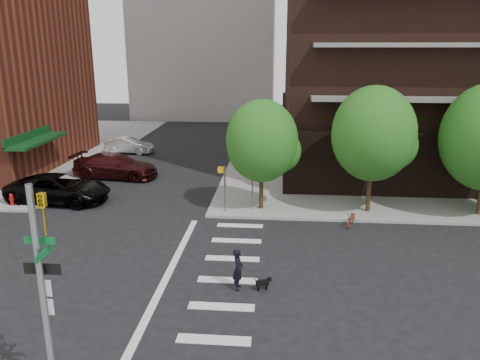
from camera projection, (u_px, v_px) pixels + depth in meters
name	position (u px, v px, depth m)	size (l,w,h in m)	color
ground	(154.00, 277.00, 19.03)	(120.00, 120.00, 0.00)	black
sidewalk_ne	(461.00, 156.00, 39.88)	(39.00, 33.00, 0.15)	gray
crosswalk	(208.00, 279.00, 18.85)	(3.85, 13.00, 0.01)	silver
tree_a	(262.00, 141.00, 25.75)	(4.00, 4.00, 5.90)	#301E11
tree_b	(373.00, 134.00, 25.13)	(4.50, 4.50, 6.65)	#301E11
traffic_signal	(48.00, 323.00, 11.15)	(0.90, 0.75, 6.00)	slate
pedestrian_signal	(231.00, 181.00, 25.93)	(2.18, 0.67, 2.60)	slate
fire_hydrant	(12.00, 198.00, 27.20)	(0.24, 0.24, 0.73)	#A50C0C
parked_car_black	(59.00, 189.00, 28.09)	(6.07, 2.80, 1.69)	black
parked_car_maroon	(116.00, 166.00, 33.35)	(6.01, 2.44, 1.74)	#391011
parked_car_silver	(129.00, 146.00, 41.17)	(4.19, 1.46, 1.38)	#BABCC1
scooter	(351.00, 218.00, 24.44)	(0.54, 1.55, 0.81)	maroon
dog_walker	(238.00, 269.00, 17.91)	(0.40, 0.61, 1.66)	black
dog	(263.00, 283.00, 17.95)	(0.61, 0.33, 0.51)	black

